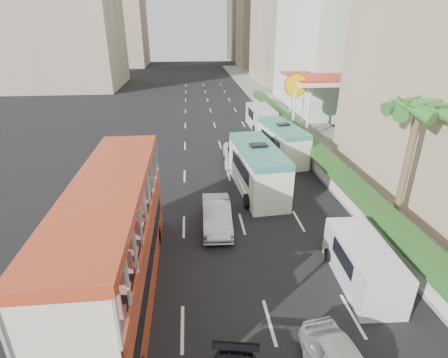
{
  "coord_description": "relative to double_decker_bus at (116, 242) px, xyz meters",
  "views": [
    {
      "loc": [
        -3.01,
        -11.44,
        10.05
      ],
      "look_at": [
        -1.5,
        4.0,
        3.2
      ],
      "focal_mm": 28.0,
      "sensor_mm": 36.0,
      "label": 1
    }
  ],
  "objects": [
    {
      "name": "ground_plane",
      "position": [
        6.0,
        0.0,
        -2.53
      ],
      "size": [
        200.0,
        200.0,
        0.0
      ],
      "primitive_type": "plane",
      "color": "black",
      "rests_on": "ground"
    },
    {
      "name": "double_decker_bus",
      "position": [
        0.0,
        0.0,
        0.0
      ],
      "size": [
        2.5,
        11.0,
        5.06
      ],
      "primitive_type": "cube",
      "color": "#BC3E21",
      "rests_on": "ground"
    },
    {
      "name": "car_silver_lane_a",
      "position": [
        4.19,
        4.87,
        -2.53
      ],
      "size": [
        1.6,
        4.3,
        1.4
      ],
      "primitive_type": "imported",
      "rotation": [
        0.0,
        0.0,
        -0.03
      ],
      "color": "silver",
      "rests_on": "ground"
    },
    {
      "name": "van_asset",
      "position": [
        6.7,
        14.17,
        -2.53
      ],
      "size": [
        2.67,
        5.3,
        1.44
      ],
      "primitive_type": "imported",
      "rotation": [
        0.0,
        0.0,
        -0.06
      ],
      "color": "silver",
      "rests_on": "ground"
    },
    {
      "name": "minibus_near",
      "position": [
        7.17,
        9.16,
        -1.0
      ],
      "size": [
        2.9,
        7.06,
        3.05
      ],
      "primitive_type": "cube",
      "rotation": [
        0.0,
        0.0,
        0.09
      ],
      "color": "silver",
      "rests_on": "ground"
    },
    {
      "name": "minibus_far",
      "position": [
        10.29,
        15.01,
        -1.14
      ],
      "size": [
        2.95,
        6.48,
        2.77
      ],
      "primitive_type": "cube",
      "rotation": [
        0.0,
        0.0,
        0.14
      ],
      "color": "silver",
      "rests_on": "ground"
    },
    {
      "name": "panel_van_near",
      "position": [
        9.92,
        -0.15,
        -1.61
      ],
      "size": [
        2.04,
        4.66,
        1.83
      ],
      "primitive_type": "cube",
      "rotation": [
        0.0,
        0.0,
        -0.05
      ],
      "color": "silver",
      "rests_on": "ground"
    },
    {
      "name": "panel_van_far",
      "position": [
        10.42,
        24.41,
        -1.43
      ],
      "size": [
        2.39,
        5.56,
        2.19
      ],
      "primitive_type": "cube",
      "rotation": [
        0.0,
        0.0,
        0.04
      ],
      "color": "silver",
      "rests_on": "ground"
    },
    {
      "name": "sidewalk",
      "position": [
        15.0,
        25.0,
        -2.44
      ],
      "size": [
        6.0,
        120.0,
        0.18
      ],
      "primitive_type": "cube",
      "color": "#99968C",
      "rests_on": "ground"
    },
    {
      "name": "kerb_wall",
      "position": [
        12.2,
        14.0,
        -1.85
      ],
      "size": [
        0.3,
        44.0,
        1.0
      ],
      "primitive_type": "cube",
      "color": "silver",
      "rests_on": "sidewalk"
    },
    {
      "name": "hedge",
      "position": [
        12.2,
        14.0,
        -1.0
      ],
      "size": [
        1.1,
        44.0,
        0.7
      ],
      "primitive_type": "cube",
      "color": "#2D6626",
      "rests_on": "kerb_wall"
    },
    {
      "name": "palm_tree",
      "position": [
        13.8,
        4.0,
        0.85
      ],
      "size": [
        0.36,
        0.36,
        6.4
      ],
      "primitive_type": "cylinder",
      "color": "brown",
      "rests_on": "sidewalk"
    },
    {
      "name": "shell_station",
      "position": [
        16.0,
        23.0,
        0.22
      ],
      "size": [
        6.5,
        8.0,
        5.5
      ],
      "primitive_type": "cube",
      "color": "silver",
      "rests_on": "ground"
    }
  ]
}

